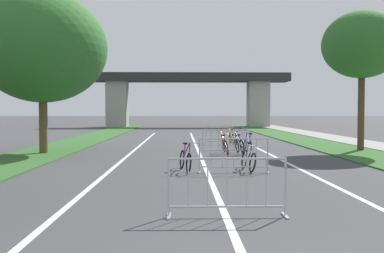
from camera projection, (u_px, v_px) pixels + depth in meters
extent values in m
cube|color=#2D5B26|center=(82.00, 141.00, 26.30)|extent=(2.79, 56.27, 0.05)
cube|color=#2D5B26|center=(305.00, 141.00, 26.65)|extent=(2.79, 56.27, 0.05)
cube|color=gray|center=(346.00, 140.00, 26.71)|extent=(2.36, 56.27, 0.08)
cube|color=silver|center=(198.00, 151.00, 19.74)|extent=(0.14, 32.55, 0.01)
cube|color=silver|center=(264.00, 151.00, 19.82)|extent=(0.14, 32.55, 0.01)
cube|color=silver|center=(133.00, 152.00, 19.66)|extent=(0.14, 32.55, 0.01)
cube|color=#2D2D30|center=(188.00, 78.00, 49.73)|extent=(23.21, 3.38, 0.94)
cube|color=#9E9B93|center=(117.00, 104.00, 49.64)|extent=(2.36, 2.40, 5.24)
cube|color=#9E9B93|center=(258.00, 104.00, 50.05)|extent=(2.36, 2.40, 5.24)
cylinder|color=brown|center=(43.00, 125.00, 18.63)|extent=(0.36, 0.36, 2.50)
ellipsoid|color=#2D6628|center=(42.00, 48.00, 18.50)|extent=(5.54, 5.54, 4.71)
cylinder|color=#4C3823|center=(361.00, 113.00, 20.00)|extent=(0.30, 0.30, 3.57)
ellipsoid|color=#2D6628|center=(362.00, 44.00, 19.88)|extent=(3.66, 3.66, 3.11)
cylinder|color=#ADADB2|center=(169.00, 187.00, 7.57)|extent=(0.04, 0.04, 1.05)
cube|color=#ADADB2|center=(169.00, 216.00, 7.58)|extent=(0.07, 0.44, 0.03)
cylinder|color=#ADADB2|center=(285.00, 187.00, 7.59)|extent=(0.04, 0.04, 1.05)
cube|color=#ADADB2|center=(285.00, 216.00, 7.61)|extent=(0.07, 0.44, 0.03)
cylinder|color=#ADADB2|center=(227.00, 159.00, 7.56)|extent=(2.06, 0.06, 0.04)
cylinder|color=#ADADB2|center=(227.00, 207.00, 7.59)|extent=(2.06, 0.06, 0.04)
cylinder|color=#ADADB2|center=(188.00, 182.00, 7.57)|extent=(0.02, 0.02, 0.87)
cylinder|color=#ADADB2|center=(208.00, 182.00, 7.57)|extent=(0.02, 0.02, 0.87)
cylinder|color=#ADADB2|center=(227.00, 182.00, 7.58)|extent=(0.02, 0.02, 0.87)
cylinder|color=#ADADB2|center=(247.00, 182.00, 7.58)|extent=(0.02, 0.02, 0.87)
cylinder|color=#ADADB2|center=(266.00, 182.00, 7.59)|extent=(0.02, 0.02, 0.87)
cylinder|color=#ADADB2|center=(199.00, 155.00, 12.97)|extent=(0.04, 0.04, 1.05)
cube|color=#ADADB2|center=(199.00, 172.00, 12.99)|extent=(0.07, 0.44, 0.03)
cylinder|color=#ADADB2|center=(268.00, 155.00, 12.97)|extent=(0.04, 0.04, 1.05)
cube|color=#ADADB2|center=(268.00, 172.00, 12.99)|extent=(0.07, 0.44, 0.03)
cylinder|color=#ADADB2|center=(234.00, 139.00, 12.95)|extent=(2.06, 0.09, 0.04)
cylinder|color=#ADADB2|center=(234.00, 167.00, 12.98)|extent=(2.06, 0.09, 0.04)
cylinder|color=#ADADB2|center=(211.00, 152.00, 12.96)|extent=(0.02, 0.02, 0.87)
cylinder|color=#ADADB2|center=(222.00, 152.00, 12.96)|extent=(0.02, 0.02, 0.87)
cylinder|color=#ADADB2|center=(234.00, 152.00, 12.96)|extent=(0.02, 0.02, 0.87)
cylinder|color=#ADADB2|center=(245.00, 152.00, 12.97)|extent=(0.02, 0.02, 0.87)
cylinder|color=#ADADB2|center=(256.00, 152.00, 12.97)|extent=(0.02, 0.02, 0.87)
cylinder|color=#ADADB2|center=(203.00, 142.00, 18.30)|extent=(0.04, 0.04, 1.05)
cube|color=#ADADB2|center=(203.00, 154.00, 18.32)|extent=(0.07, 0.44, 0.03)
cylinder|color=#ADADB2|center=(251.00, 142.00, 18.39)|extent=(0.04, 0.04, 1.05)
cube|color=#ADADB2|center=(251.00, 154.00, 18.41)|extent=(0.07, 0.44, 0.03)
cylinder|color=#ADADB2|center=(227.00, 131.00, 18.33)|extent=(2.06, 0.08, 0.04)
cylinder|color=#ADADB2|center=(227.00, 150.00, 18.36)|extent=(2.06, 0.08, 0.04)
cylinder|color=#ADADB2|center=(211.00, 140.00, 18.31)|extent=(0.02, 0.02, 0.87)
cylinder|color=#ADADB2|center=(219.00, 140.00, 18.33)|extent=(0.02, 0.02, 0.87)
cylinder|color=#ADADB2|center=(227.00, 140.00, 18.34)|extent=(0.02, 0.02, 0.87)
cylinder|color=#ADADB2|center=(235.00, 140.00, 18.36)|extent=(0.02, 0.02, 0.87)
cylinder|color=#ADADB2|center=(243.00, 140.00, 18.38)|extent=(0.02, 0.02, 0.87)
cylinder|color=#ADADB2|center=(206.00, 135.00, 23.65)|extent=(0.04, 0.04, 1.05)
cube|color=#ADADB2|center=(206.00, 144.00, 23.66)|extent=(0.08, 0.44, 0.03)
cylinder|color=#ADADB2|center=(243.00, 135.00, 23.81)|extent=(0.04, 0.04, 1.05)
cube|color=#ADADB2|center=(243.00, 144.00, 23.83)|extent=(0.08, 0.44, 0.03)
cylinder|color=#ADADB2|center=(225.00, 126.00, 23.71)|extent=(2.06, 0.15, 0.04)
cylinder|color=#ADADB2|center=(225.00, 141.00, 23.74)|extent=(2.06, 0.15, 0.04)
cylinder|color=#ADADB2|center=(212.00, 134.00, 23.67)|extent=(0.02, 0.02, 0.87)
cylinder|color=#ADADB2|center=(218.00, 134.00, 23.70)|extent=(0.02, 0.02, 0.87)
cylinder|color=#ADADB2|center=(225.00, 134.00, 23.72)|extent=(0.02, 0.02, 0.87)
cylinder|color=#ADADB2|center=(231.00, 134.00, 23.75)|extent=(0.02, 0.02, 0.87)
cylinder|color=#ADADB2|center=(237.00, 133.00, 23.78)|extent=(0.02, 0.02, 0.87)
torus|color=black|center=(182.00, 159.00, 13.89)|extent=(0.22, 0.62, 0.61)
torus|color=black|center=(189.00, 163.00, 12.91)|extent=(0.22, 0.62, 0.61)
cylinder|color=#662884|center=(186.00, 151.00, 13.42)|extent=(0.28, 0.96, 0.64)
cylinder|color=#662884|center=(185.00, 153.00, 13.60)|extent=(0.09, 0.13, 0.59)
cylinder|color=#662884|center=(183.00, 161.00, 13.73)|extent=(0.09, 0.33, 0.07)
cylinder|color=#662884|center=(189.00, 153.00, 12.93)|extent=(0.09, 0.10, 0.61)
cube|color=black|center=(185.00, 143.00, 13.63)|extent=(0.15, 0.26, 0.06)
cylinder|color=#99999E|center=(190.00, 143.00, 12.94)|extent=(0.54, 0.13, 0.08)
torus|color=black|center=(233.00, 139.00, 23.66)|extent=(0.12, 0.61, 0.61)
torus|color=black|center=(230.00, 138.00, 24.75)|extent=(0.12, 0.61, 0.61)
cylinder|color=gold|center=(231.00, 134.00, 24.17)|extent=(0.13, 1.06, 0.59)
cylinder|color=gold|center=(232.00, 135.00, 23.96)|extent=(0.10, 0.13, 0.57)
cylinder|color=gold|center=(233.00, 139.00, 23.84)|extent=(0.04, 0.35, 0.07)
cylinder|color=gold|center=(230.00, 133.00, 24.71)|extent=(0.09, 0.10, 0.56)
cube|color=black|center=(232.00, 130.00, 23.91)|extent=(0.11, 0.24, 0.06)
cylinder|color=#99999E|center=(229.00, 128.00, 24.68)|extent=(0.44, 0.04, 0.07)
torus|color=black|center=(242.00, 147.00, 18.20)|extent=(0.22, 0.68, 0.67)
torus|color=black|center=(237.00, 145.00, 19.27)|extent=(0.22, 0.68, 0.67)
cylinder|color=black|center=(238.00, 139.00, 18.69)|extent=(0.23, 1.05, 0.63)
cylinder|color=black|center=(240.00, 141.00, 18.49)|extent=(0.14, 0.13, 0.56)
cylinder|color=black|center=(241.00, 147.00, 18.37)|extent=(0.05, 0.35, 0.08)
cylinder|color=black|center=(236.00, 138.00, 19.23)|extent=(0.15, 0.10, 0.61)
cube|color=black|center=(239.00, 135.00, 18.44)|extent=(0.13, 0.25, 0.07)
cylinder|color=#99999E|center=(235.00, 132.00, 19.19)|extent=(0.48, 0.07, 0.11)
torus|color=black|center=(245.00, 159.00, 13.99)|extent=(0.21, 0.62, 0.61)
torus|color=black|center=(253.00, 163.00, 12.98)|extent=(0.21, 0.62, 0.61)
cylinder|color=silver|center=(250.00, 153.00, 13.50)|extent=(0.22, 0.98, 0.52)
cylinder|color=silver|center=(248.00, 152.00, 13.70)|extent=(0.14, 0.13, 0.58)
cylinder|color=silver|center=(246.00, 160.00, 13.83)|extent=(0.05, 0.33, 0.07)
cylinder|color=silver|center=(254.00, 155.00, 13.00)|extent=(0.13, 0.10, 0.50)
cube|color=black|center=(249.00, 143.00, 13.73)|extent=(0.13, 0.25, 0.07)
cylinder|color=#99999E|center=(255.00, 146.00, 13.02)|extent=(0.51, 0.07, 0.12)
torus|color=black|center=(249.00, 149.00, 17.38)|extent=(0.15, 0.66, 0.66)
torus|color=black|center=(245.00, 147.00, 18.46)|extent=(0.15, 0.66, 0.66)
cylinder|color=#1E389E|center=(248.00, 140.00, 17.88)|extent=(0.09, 1.06, 0.65)
cylinder|color=#1E389E|center=(249.00, 142.00, 17.68)|extent=(0.15, 0.12, 0.66)
cylinder|color=#1E389E|center=(248.00, 149.00, 17.55)|extent=(0.05, 0.35, 0.08)
cylinder|color=#1E389E|center=(246.00, 140.00, 18.42)|extent=(0.13, 0.09, 0.62)
cube|color=black|center=(250.00, 134.00, 17.63)|extent=(0.11, 0.24, 0.06)
cylinder|color=#99999E|center=(247.00, 132.00, 18.39)|extent=(0.52, 0.05, 0.10)
torus|color=black|center=(227.00, 147.00, 18.23)|extent=(0.17, 0.64, 0.64)
torus|color=black|center=(223.00, 145.00, 19.29)|extent=(0.17, 0.64, 0.64)
cylinder|color=red|center=(224.00, 139.00, 18.72)|extent=(0.19, 1.04, 0.66)
cylinder|color=red|center=(225.00, 141.00, 18.52)|extent=(0.15, 0.13, 0.57)
cylinder|color=red|center=(226.00, 148.00, 18.40)|extent=(0.03, 0.35, 0.07)
cylinder|color=red|center=(222.00, 138.00, 19.25)|extent=(0.16, 0.10, 0.63)
cube|color=black|center=(224.00, 135.00, 18.47)|extent=(0.11, 0.24, 0.07)
cylinder|color=#99999E|center=(221.00, 131.00, 19.21)|extent=(0.51, 0.04, 0.12)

